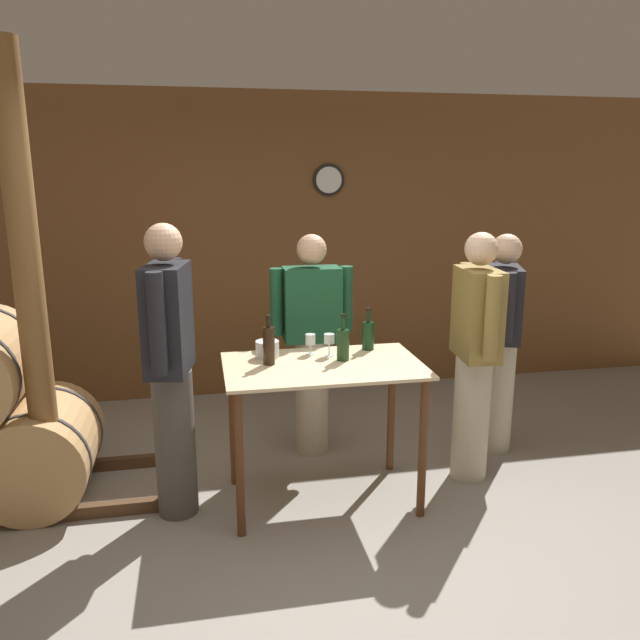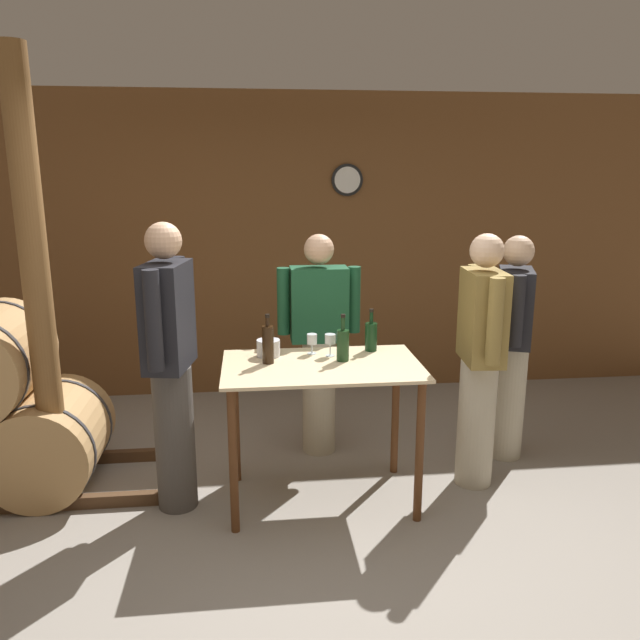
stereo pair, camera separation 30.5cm
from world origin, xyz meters
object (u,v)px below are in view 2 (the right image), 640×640
Objects in this scene: wine_bottle_center at (371,336)px; person_visitor_bearded at (480,357)px; ice_bucket at (268,348)px; person_host at (319,340)px; wine_glass_near_left at (312,340)px; wine_bottle_left at (343,344)px; person_visitor_with_scarf at (512,344)px; person_visitor_near_door at (170,362)px; wine_glass_near_center at (330,340)px; wine_bottle_far_left at (268,344)px; wooden_post at (37,291)px.

person_visitor_bearded reaches higher than wine_bottle_center.
person_visitor_bearded is at bearing -12.58° from wine_bottle_center.
wine_bottle_center is 1.89× the size of ice_bucket.
person_host is at bearing 122.28° from wine_bottle_center.
wine_glass_near_left is 1.08m from person_visitor_bearded.
wine_bottle_left is 0.18× the size of person_visitor_with_scarf.
person_host is at bearing 78.58° from wine_glass_near_left.
person_visitor_bearded is at bearing 2.40° from person_visitor_near_door.
wine_glass_near_left is 0.08× the size of person_visitor_with_scarf.
ice_bucket is (-0.66, -0.05, -0.05)m from wine_bottle_center.
wine_glass_near_center is at bearing 176.23° from person_visitor_bearded.
person_visitor_bearded is (0.96, -0.06, -0.12)m from wine_glass_near_center.
wine_bottle_far_left is at bearing 3.78° from person_visitor_near_door.
wine_bottle_center is 1.27m from person_visitor_near_door.
person_visitor_bearded is 1.93m from person_visitor_near_door.
wine_bottle_left is 0.18× the size of person_host.
ice_bucket is at bearing 175.67° from person_visitor_bearded.
person_visitor_with_scarf is (1.33, -0.24, -0.00)m from person_host.
wooden_post is 20.84× the size of wine_glass_near_left.
ice_bucket is 0.09× the size of person_visitor_bearded.
person_host and person_visitor_with_scarf have the same top height.
ice_bucket is at bearing -175.68° from wine_bottle_center.
wine_bottle_left is at bearing -44.07° from wine_glass_near_left.
wine_bottle_center is (1.99, 0.12, -0.36)m from wooden_post.
person_visitor_bearded is (0.97, -0.61, 0.03)m from person_host.
wine_glass_near_left is 1.46m from person_visitor_with_scarf.
wine_glass_near_center is 0.98m from person_visitor_near_door.
person_host reaches higher than wine_bottle_center.
ice_bucket is (-0.28, -0.02, -0.04)m from wine_glass_near_left.
wine_bottle_left is 1.34m from person_visitor_with_scarf.
wine_glass_near_center is at bearing 15.12° from wine_bottle_far_left.
wooden_post is at bearing -176.84° from wine_glass_near_left.
wine_bottle_center is at bearing 10.58° from person_visitor_near_door.
person_visitor_bearded is 0.95× the size of person_visitor_near_door.
wine_bottle_far_left is at bearing -178.19° from person_visitor_bearded.
person_visitor_near_door reaches higher than person_visitor_bearded.
person_host is (1.70, 0.57, -0.50)m from wooden_post.
person_visitor_bearded is at bearing -4.33° from ice_bucket.
wine_glass_near_center is (-0.28, -0.09, 0.00)m from wine_bottle_center.
ice_bucket is at bearing 87.78° from wine_bottle_far_left.
person_visitor_bearded is (0.68, -0.15, -0.12)m from wine_bottle_center.
wine_bottle_center is 0.17× the size of person_visitor_bearded.
wine_glass_near_left is at bearing 13.32° from person_visitor_near_door.
wine_glass_near_left reaches higher than ice_bucket.
wooden_post is 1.63× the size of person_visitor_bearded.
person_host is (-0.07, 0.65, -0.15)m from wine_bottle_left.
person_host is at bearing 96.55° from wine_bottle_left.
person_visitor_with_scarf reaches higher than wine_glass_near_center.
wine_glass_near_center is at bearing -28.71° from wine_glass_near_left.
wooden_post is at bearing -176.62° from wine_bottle_center.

